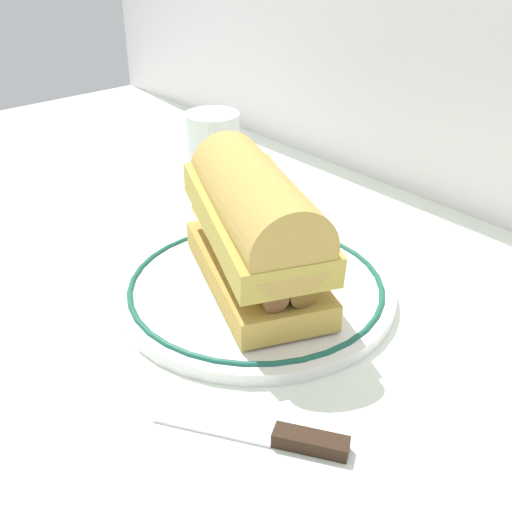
# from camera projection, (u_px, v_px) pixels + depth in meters

# --- Properties ---
(ground_plane) EXTENTS (1.50, 1.50, 0.00)m
(ground_plane) POSITION_uv_depth(u_px,v_px,m) (220.00, 297.00, 0.64)
(ground_plane) COLOR white
(plate) EXTENTS (0.27, 0.27, 0.01)m
(plate) POSITION_uv_depth(u_px,v_px,m) (256.00, 289.00, 0.64)
(plate) COLOR white
(plate) RESTS_ON ground_plane
(sausage_sandwich) EXTENTS (0.22, 0.16, 0.12)m
(sausage_sandwich) POSITION_uv_depth(u_px,v_px,m) (256.00, 226.00, 0.60)
(sausage_sandwich) COLOR gold
(sausage_sandwich) RESTS_ON plate
(drinking_glass) EXTENTS (0.07, 0.07, 0.11)m
(drinking_glass) POSITION_uv_depth(u_px,v_px,m) (213.00, 159.00, 0.84)
(drinking_glass) COLOR silver
(drinking_glass) RESTS_ON ground_plane
(butter_knife) EXTENTS (0.13, 0.09, 0.01)m
(butter_knife) POSITION_uv_depth(u_px,v_px,m) (267.00, 434.00, 0.47)
(butter_knife) COLOR silver
(butter_knife) RESTS_ON ground_plane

